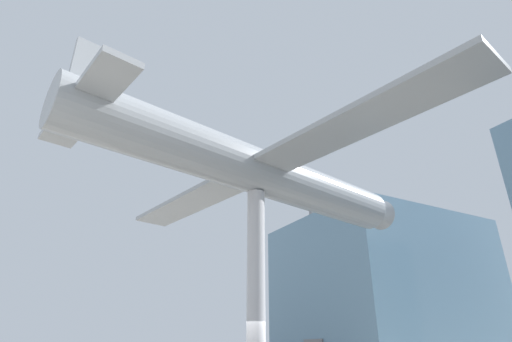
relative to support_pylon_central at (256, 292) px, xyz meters
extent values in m
cube|color=#60849E|center=(-9.02, 14.69, 1.52)|extent=(10.48, 12.01, 9.85)
cube|color=slate|center=(-9.02, 14.69, 6.74)|extent=(0.36, 11.41, 0.60)
cylinder|color=#B7B7BC|center=(0.00, 0.00, 0.00)|extent=(0.60, 0.60, 6.81)
cylinder|color=#93999E|center=(0.00, 0.00, 4.24)|extent=(4.63, 14.10, 1.67)
cube|color=#93999E|center=(0.00, 0.00, 4.24)|extent=(16.41, 5.09, 0.18)
cube|color=#93999E|center=(1.32, -6.05, 4.37)|extent=(5.35, 2.10, 0.18)
cube|color=#93999E|center=(1.32, -6.05, 5.43)|extent=(0.41, 1.11, 2.05)
cone|color=#93999E|center=(-1.60, 7.34, 4.24)|extent=(1.59, 1.23, 1.42)
sphere|color=black|center=(-1.74, 7.98, 4.24)|extent=(0.44, 0.44, 0.44)
camera|label=1|loc=(11.65, -6.25, -1.73)|focal=28.00mm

